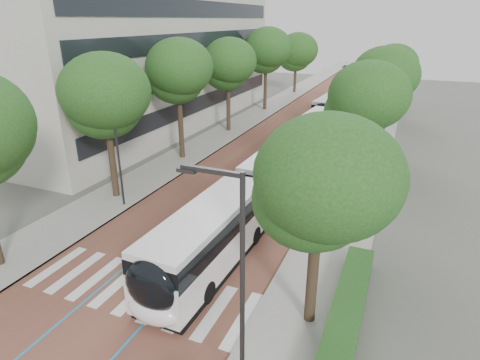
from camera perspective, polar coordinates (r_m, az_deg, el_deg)
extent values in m
plane|color=#51544C|center=(18.86, -16.27, -16.42)|extent=(160.00, 160.00, 0.00)
cube|color=brown|center=(53.32, 11.26, 9.12)|extent=(11.00, 140.00, 0.02)
cube|color=gray|center=(55.23, 3.53, 9.99)|extent=(4.00, 140.00, 0.12)
cube|color=gray|center=(52.41, 19.37, 8.15)|extent=(4.00, 140.00, 0.12)
cube|color=gray|center=(54.65, 5.44, 9.80)|extent=(0.20, 140.00, 0.14)
cube|color=gray|center=(52.54, 17.30, 8.43)|extent=(0.20, 140.00, 0.14)
cube|color=silver|center=(22.32, -24.59, -11.05)|extent=(0.55, 3.60, 0.01)
cube|color=silver|center=(21.51, -22.23, -11.96)|extent=(0.55, 3.60, 0.01)
cube|color=silver|center=(20.74, -19.68, -12.92)|extent=(0.55, 3.60, 0.01)
cube|color=silver|center=(20.01, -16.92, -13.92)|extent=(0.55, 3.60, 0.01)
cube|color=silver|center=(19.35, -13.93, -14.96)|extent=(0.55, 3.60, 0.01)
cube|color=silver|center=(18.74, -10.70, -16.02)|extent=(0.55, 3.60, 0.01)
cube|color=silver|center=(18.19, -7.23, -17.10)|extent=(0.55, 3.60, 0.01)
cube|color=silver|center=(17.72, -3.53, -18.18)|extent=(0.55, 3.60, 0.01)
cube|color=silver|center=(17.33, 0.42, -19.23)|extent=(0.55, 3.60, 0.01)
cube|color=teal|center=(53.65, 9.57, 9.33)|extent=(0.12, 126.00, 0.01)
cube|color=teal|center=(53.04, 12.97, 8.94)|extent=(0.12, 126.00, 0.01)
cube|color=#B1AFA4|center=(49.24, -15.11, 16.03)|extent=(18.00, 40.00, 14.00)
cube|color=black|center=(44.96, -5.17, 11.02)|extent=(0.12, 38.00, 1.60)
cube|color=black|center=(44.48, -5.31, 15.07)|extent=(0.12, 38.00, 1.60)
cube|color=black|center=(44.21, -5.46, 19.19)|extent=(0.12, 38.00, 1.60)
cube|color=black|center=(44.18, -5.61, 23.07)|extent=(0.12, 38.00, 1.60)
cube|color=#184518|center=(15.59, 13.47, -23.24)|extent=(1.20, 14.00, 0.80)
cylinder|color=#2B2B2E|center=(11.39, 0.33, -17.97)|extent=(0.14, 0.14, 8.00)
cube|color=#2B2B2E|center=(9.69, -4.01, 1.28)|extent=(1.70, 0.12, 0.12)
cube|color=#2B2B2E|center=(10.04, -7.58, 1.39)|extent=(0.50, 0.20, 0.10)
cylinder|color=#2B2B2E|center=(34.05, 16.66, 8.61)|extent=(0.14, 0.14, 8.00)
cube|color=#2B2B2E|center=(33.52, 16.00, 15.27)|extent=(1.70, 0.12, 0.12)
cube|color=#2B2B2E|center=(33.62, 14.77, 15.27)|extent=(0.50, 0.20, 0.10)
cylinder|color=#2B2B2E|center=(26.09, -17.07, 4.66)|extent=(0.14, 0.14, 8.00)
cylinder|color=black|center=(28.21, -17.64, 2.12)|extent=(0.44, 0.44, 4.74)
ellipsoid|color=#184716|center=(27.13, -18.68, 10.71)|extent=(5.64, 5.64, 4.79)
cylinder|color=black|center=(35.14, -8.39, 7.07)|extent=(0.44, 0.44, 5.14)
ellipsoid|color=#184716|center=(34.26, -8.83, 14.65)|extent=(5.46, 5.46, 4.64)
cylinder|color=black|center=(43.81, -1.66, 10.05)|extent=(0.44, 0.44, 4.87)
ellipsoid|color=#184716|center=(43.12, -1.73, 15.81)|extent=(5.55, 5.55, 4.72)
cylinder|color=black|center=(54.75, 3.60, 12.63)|extent=(0.44, 0.44, 5.28)
ellipsoid|color=#184716|center=(54.19, 3.72, 17.64)|extent=(6.09, 6.09, 5.18)
cylinder|color=black|center=(69.02, 7.82, 14.03)|extent=(0.44, 0.44, 4.42)
ellipsoid|color=#184716|center=(68.60, 8.00, 17.36)|extent=(6.44, 6.44, 5.48)
cylinder|color=black|center=(16.27, 10.24, -13.59)|extent=(0.44, 0.44, 4.14)
ellipsoid|color=#184716|center=(14.44, 11.23, -1.30)|extent=(5.19, 5.19, 4.41)
cylinder|color=black|center=(26.79, 16.07, 1.24)|extent=(0.44, 0.44, 4.72)
ellipsoid|color=#184716|center=(25.66, 17.08, 10.24)|extent=(4.82, 4.82, 4.10)
cylinder|color=black|center=(40.24, 18.69, 7.49)|extent=(0.44, 0.44, 4.39)
ellipsoid|color=#184716|center=(39.52, 19.40, 13.08)|extent=(6.02, 6.02, 5.11)
cylinder|color=black|center=(55.95, 20.15, 10.90)|extent=(0.44, 0.44, 3.99)
ellipsoid|color=#184716|center=(55.45, 20.65, 14.56)|extent=(5.83, 5.83, 4.96)
cylinder|color=black|center=(23.50, 1.52, -2.35)|extent=(2.33, 0.97, 2.30)
cube|color=white|center=(19.65, -4.44, -9.31)|extent=(2.81, 9.44, 1.82)
cube|color=black|center=(19.09, -4.53, -6.38)|extent=(2.84, 9.25, 0.97)
cube|color=silver|center=(18.79, -4.59, -4.66)|extent=(2.75, 9.25, 0.31)
cube|color=black|center=(20.23, -4.34, -11.95)|extent=(2.74, 9.06, 0.35)
cube|color=white|center=(27.42, 5.04, 0.06)|extent=(2.75, 7.82, 1.82)
cube|color=black|center=(27.02, 5.12, 2.31)|extent=(2.79, 7.66, 0.97)
cube|color=silver|center=(26.81, 5.17, 3.60)|extent=(2.70, 7.66, 0.31)
cube|color=black|center=(27.84, 4.97, -2.02)|extent=(2.69, 7.51, 0.35)
ellipsoid|color=black|center=(16.11, -12.49, -14.49)|extent=(2.38, 1.18, 2.28)
ellipsoid|color=white|center=(16.77, -12.26, -17.72)|extent=(2.38, 1.08, 1.14)
cylinder|color=black|center=(18.99, -10.84, -13.66)|extent=(0.33, 1.01, 1.00)
cylinder|color=black|center=(17.98, -4.68, -15.60)|extent=(0.33, 1.01, 1.00)
cylinder|color=black|center=(29.52, 4.02, 0.12)|extent=(0.33, 1.01, 1.00)
cylinder|color=black|center=(28.88, 8.22, -0.57)|extent=(0.33, 1.01, 1.00)
cylinder|color=black|center=(22.84, -3.17, -6.70)|extent=(0.33, 1.01, 1.00)
cylinder|color=black|center=(22.01, 2.11, -7.87)|extent=(0.33, 1.01, 1.00)
cube|color=white|center=(37.00, 9.80, 5.64)|extent=(3.26, 12.14, 1.82)
cube|color=black|center=(36.70, 9.92, 7.34)|extent=(3.29, 11.90, 0.97)
cube|color=silver|center=(36.55, 9.98, 8.32)|extent=(3.20, 11.89, 0.31)
cube|color=black|center=(37.31, 9.70, 4.03)|extent=(3.18, 11.65, 0.35)
ellipsoid|color=black|center=(31.44, 6.74, 4.31)|extent=(2.42, 1.25, 2.28)
ellipsoid|color=white|center=(31.76, 6.62, 2.33)|extent=(2.41, 1.15, 1.14)
cylinder|color=black|center=(34.28, 6.14, 3.19)|extent=(0.36, 1.02, 1.00)
cylinder|color=black|center=(33.63, 9.75, 2.62)|extent=(0.36, 1.02, 1.00)
cylinder|color=black|center=(41.02, 9.79, 6.14)|extent=(0.36, 1.02, 1.00)
cylinder|color=black|center=(40.47, 12.86, 5.69)|extent=(0.36, 1.02, 1.00)
cube|color=white|center=(50.18, 13.34, 9.64)|extent=(3.25, 12.13, 1.82)
cube|color=black|center=(49.96, 13.45, 10.91)|extent=(3.27, 11.90, 0.97)
cube|color=silver|center=(49.85, 13.52, 11.63)|extent=(3.18, 11.89, 0.31)
cube|color=black|center=(50.41, 13.23, 8.43)|extent=(3.17, 11.65, 0.35)
ellipsoid|color=black|center=(44.46, 11.62, 9.23)|extent=(2.41, 1.24, 2.28)
ellipsoid|color=white|center=(44.67, 11.49, 7.79)|extent=(2.41, 1.15, 1.14)
cylinder|color=black|center=(47.20, 10.87, 8.13)|extent=(0.36, 1.02, 1.00)
cylinder|color=black|center=(46.68, 13.56, 7.76)|extent=(0.36, 1.02, 1.00)
cylinder|color=black|center=(54.21, 13.06, 9.72)|extent=(0.36, 1.02, 1.00)
cylinder|color=black|center=(53.75, 15.42, 9.40)|extent=(0.36, 1.02, 1.00)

